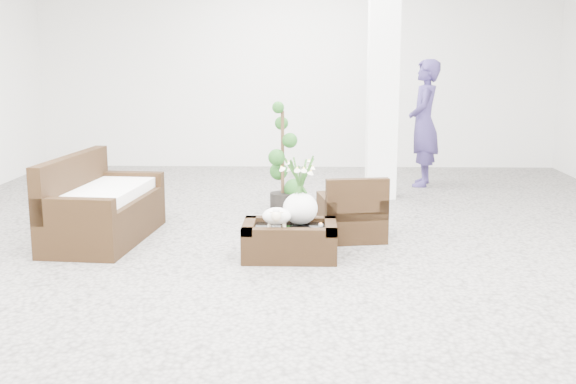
{
  "coord_description": "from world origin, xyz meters",
  "views": [
    {
      "loc": [
        0.19,
        -6.82,
        1.92
      ],
      "look_at": [
        0.0,
        -0.1,
        0.62
      ],
      "focal_mm": 43.71,
      "sensor_mm": 36.0,
      "label": 1
    }
  ],
  "objects_px": {
    "armchair": "(351,207)",
    "topiary": "(283,157)",
    "loveseat": "(104,198)",
    "coffee_table": "(290,242)"
  },
  "relations": [
    {
      "from": "armchair",
      "to": "loveseat",
      "type": "distance_m",
      "value": 2.63
    },
    {
      "from": "loveseat",
      "to": "topiary",
      "type": "distance_m",
      "value": 2.43
    },
    {
      "from": "coffee_table",
      "to": "topiary",
      "type": "relative_size",
      "value": 0.67
    },
    {
      "from": "loveseat",
      "to": "topiary",
      "type": "height_order",
      "value": "topiary"
    },
    {
      "from": "loveseat",
      "to": "topiary",
      "type": "relative_size",
      "value": 1.26
    },
    {
      "from": "armchair",
      "to": "topiary",
      "type": "relative_size",
      "value": 0.52
    },
    {
      "from": "coffee_table",
      "to": "armchair",
      "type": "height_order",
      "value": "armchair"
    },
    {
      "from": "topiary",
      "to": "loveseat",
      "type": "bearing_deg",
      "value": -139.27
    },
    {
      "from": "armchair",
      "to": "topiary",
      "type": "height_order",
      "value": "topiary"
    },
    {
      "from": "armchair",
      "to": "topiary",
      "type": "xyz_separation_m",
      "value": [
        -0.79,
        1.44,
        0.33
      ]
    }
  ]
}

